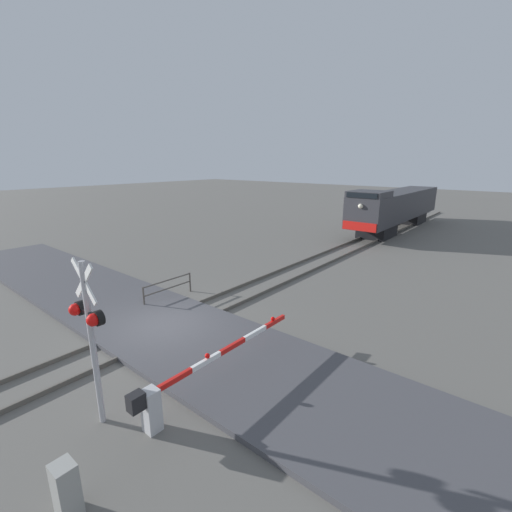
# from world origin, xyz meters

# --- Properties ---
(ground_plane) EXTENTS (160.00, 160.00, 0.00)m
(ground_plane) POSITION_xyz_m (0.00, 0.00, 0.00)
(ground_plane) COLOR #605E59
(rail_track_left) EXTENTS (0.08, 80.00, 0.15)m
(rail_track_left) POSITION_xyz_m (-0.72, 0.00, 0.07)
(rail_track_left) COLOR #59544C
(rail_track_left) RESTS_ON ground_plane
(rail_track_right) EXTENTS (0.08, 80.00, 0.15)m
(rail_track_right) POSITION_xyz_m (0.72, 0.00, 0.07)
(rail_track_right) COLOR #59544C
(rail_track_right) RESTS_ON ground_plane
(road_surface) EXTENTS (36.00, 4.63, 0.17)m
(road_surface) POSITION_xyz_m (0.00, 0.00, 0.08)
(road_surface) COLOR #47474C
(road_surface) RESTS_ON ground_plane
(locomotive) EXTENTS (2.75, 16.64, 3.91)m
(locomotive) POSITION_xyz_m (0.00, 25.57, 2.08)
(locomotive) COLOR black
(locomotive) RESTS_ON ground_plane
(crossing_signal) EXTENTS (1.18, 0.33, 4.07)m
(crossing_signal) POSITION_xyz_m (2.89, -3.93, 2.53)
(crossing_signal) COLOR #ADADB2
(crossing_signal) RESTS_ON ground_plane
(crossing_gate) EXTENTS (0.36, 5.81, 1.19)m
(crossing_gate) POSITION_xyz_m (4.08, -2.54, 0.74)
(crossing_gate) COLOR silver
(crossing_gate) RESTS_ON ground_plane
(utility_cabinet) EXTENTS (0.42, 0.37, 1.07)m
(utility_cabinet) POSITION_xyz_m (4.65, -5.44, 0.54)
(utility_cabinet) COLOR #999993
(utility_cabinet) RESTS_ON ground_plane
(guard_railing) EXTENTS (0.08, 2.62, 0.95)m
(guard_railing) POSITION_xyz_m (-2.22, 1.88, 0.62)
(guard_railing) COLOR #4C4742
(guard_railing) RESTS_ON ground_plane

